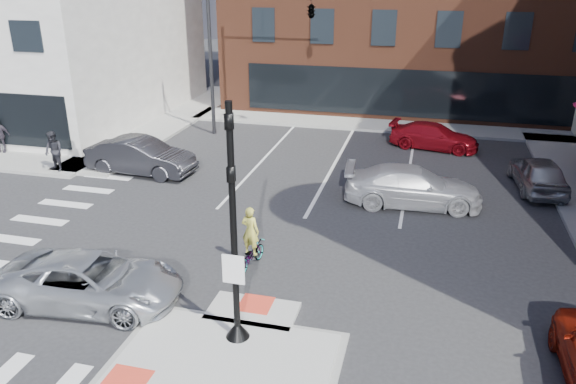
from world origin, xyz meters
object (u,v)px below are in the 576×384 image
(silver_suv, at_px, (90,281))
(pedestrian_a, at_px, (54,151))
(white_pickup, at_px, (413,187))
(bg_car_red, at_px, (434,136))
(bg_car_silver, at_px, (538,173))
(cyclist, at_px, (251,247))
(bg_car_dark, at_px, (141,156))

(silver_suv, height_order, pedestrian_a, pedestrian_a)
(white_pickup, height_order, bg_car_red, white_pickup)
(silver_suv, height_order, bg_car_silver, bg_car_silver)
(bg_car_red, bearing_deg, pedestrian_a, 126.20)
(white_pickup, distance_m, cyclist, 7.81)
(cyclist, bearing_deg, white_pickup, -115.85)
(cyclist, bearing_deg, pedestrian_a, -17.67)
(silver_suv, height_order, bg_car_dark, bg_car_dark)
(bg_car_dark, bearing_deg, bg_car_red, -56.75)
(bg_car_red, bearing_deg, bg_car_silver, -128.92)
(pedestrian_a, bearing_deg, silver_suv, -31.84)
(white_pickup, bearing_deg, silver_suv, 133.36)
(bg_car_silver, relative_size, pedestrian_a, 2.34)
(bg_car_red, xyz_separation_m, cyclist, (-5.33, -14.14, 0.03))
(bg_car_dark, bearing_deg, cyclist, -129.19)
(silver_suv, relative_size, bg_car_red, 1.14)
(bg_car_silver, bearing_deg, pedestrian_a, 3.51)
(bg_car_dark, height_order, bg_car_silver, bg_car_dark)
(silver_suv, relative_size, white_pickup, 0.96)
(bg_car_silver, relative_size, bg_car_red, 0.95)
(silver_suv, height_order, cyclist, cyclist)
(white_pickup, relative_size, pedestrian_a, 2.90)
(pedestrian_a, bearing_deg, bg_car_red, 44.69)
(bg_car_dark, relative_size, bg_car_red, 1.10)
(bg_car_dark, height_order, cyclist, cyclist)
(white_pickup, bearing_deg, pedestrian_a, 86.23)
(bg_car_dark, xyz_separation_m, bg_car_red, (12.77, 7.19, -0.16))
(white_pickup, xyz_separation_m, cyclist, (-4.61, -6.30, -0.09))
(silver_suv, height_order, white_pickup, white_pickup)
(bg_car_dark, bearing_deg, pedestrian_a, 108.87)
(silver_suv, bearing_deg, cyclist, -55.99)
(cyclist, height_order, pedestrian_a, cyclist)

